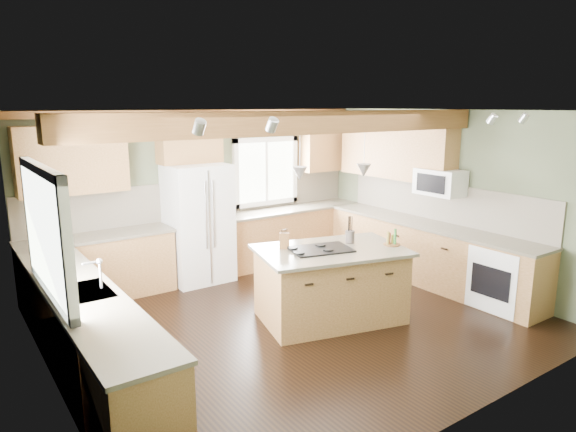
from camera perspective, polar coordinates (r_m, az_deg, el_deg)
floor at (r=6.60m, az=0.90°, el=-11.57°), size 5.60×5.60×0.00m
ceiling at (r=6.04m, az=0.99°, el=11.62°), size 5.60×5.60×0.00m
wall_back at (r=8.30m, az=-9.29°, el=2.63°), size 5.60×0.00×5.60m
wall_left at (r=5.12m, az=-25.36°, el=-4.46°), size 0.00×5.00×5.00m
wall_right at (r=8.13m, az=17.11°, el=2.04°), size 0.00×5.00×5.00m
ceiling_beam at (r=5.89m, az=2.05°, el=10.33°), size 5.55×0.26×0.26m
soffit_trim at (r=8.10m, az=-9.28°, el=11.22°), size 5.55×0.20×0.10m
backsplash_back at (r=8.31m, az=-9.22°, el=2.01°), size 5.58×0.03×0.58m
backsplash_right at (r=8.16m, az=16.73°, el=1.47°), size 0.03×3.70×0.58m
base_cab_back_left at (r=7.63m, az=-20.26°, el=-5.50°), size 2.02×0.60×0.88m
counter_back_left at (r=7.51m, az=-20.52°, el=-2.15°), size 2.06×0.64×0.04m
base_cab_back_right at (r=8.97m, az=0.33°, el=-2.09°), size 2.62×0.60×0.88m
counter_back_right at (r=8.87m, az=0.34°, el=0.79°), size 2.66×0.64×0.04m
base_cab_left at (r=5.51m, az=-21.48°, el=-12.50°), size 0.60×3.70×0.88m
counter_left at (r=5.34m, az=-21.87°, el=-8.00°), size 0.64×3.74×0.04m
base_cab_right at (r=8.12m, az=15.14°, el=-4.08°), size 0.60×3.70×0.88m
counter_right at (r=8.01m, az=15.33°, el=-0.92°), size 0.64×3.74×0.04m
upper_cab_back_left at (r=7.40m, az=-22.88°, el=5.75°), size 1.40×0.35×0.90m
upper_cab_over_fridge at (r=7.92m, az=-10.90°, el=8.31°), size 0.96×0.35×0.70m
upper_cab_right at (r=8.49m, az=11.84°, el=7.17°), size 0.35×2.20×0.90m
upper_cab_back_corner at (r=9.31m, az=3.99°, el=7.83°), size 0.90×0.35×0.90m
window_left at (r=5.11m, az=-25.49°, el=-1.60°), size 0.04×1.60×1.05m
window_back at (r=8.81m, az=-2.53°, el=4.98°), size 1.10×0.04×1.00m
sink at (r=5.34m, az=-21.88°, el=-7.95°), size 0.50×0.65×0.03m
faucet at (r=5.33m, az=-20.12°, el=-6.19°), size 0.02×0.02×0.28m
dishwasher at (r=4.39m, az=-16.97°, el=-18.96°), size 0.60×0.60×0.84m
oven at (r=7.40m, az=22.86°, el=-6.33°), size 0.60×0.72×0.84m
microwave at (r=7.89m, az=16.52°, el=3.62°), size 0.40×0.70×0.38m
pendant_left at (r=6.02m, az=1.32°, el=4.75°), size 0.18×0.18×0.16m
pendant_right at (r=6.38m, az=8.41°, el=5.05°), size 0.18×0.18×0.16m
refrigerator at (r=7.92m, az=-9.92°, el=-0.81°), size 0.90×0.74×1.80m
island at (r=6.53m, az=4.73°, el=-7.71°), size 1.90×1.43×0.88m
island_top at (r=6.39m, az=4.81°, el=-3.83°), size 2.04×1.57×0.04m
cooktop at (r=6.33m, az=3.65°, el=-3.71°), size 0.83×0.66×0.02m
knife_block at (r=6.36m, az=-0.42°, el=-2.75°), size 0.15×0.14×0.20m
utensil_crock at (r=6.67m, az=6.90°, el=-2.30°), size 0.16×0.16×0.16m
bottle_tray at (r=6.65m, az=11.49°, el=-2.35°), size 0.25×0.25×0.20m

